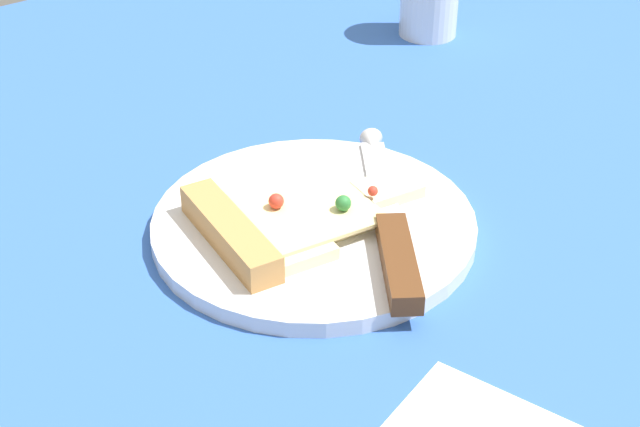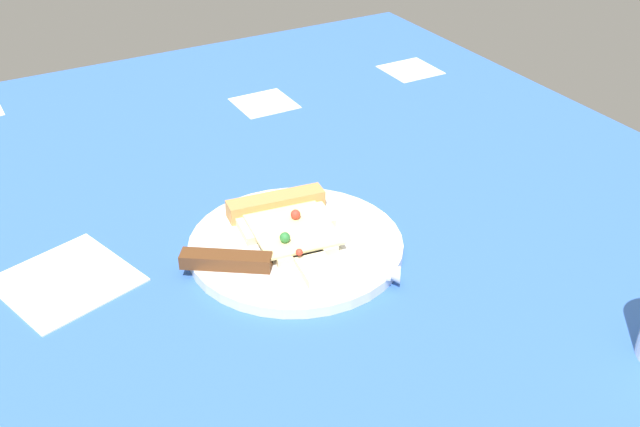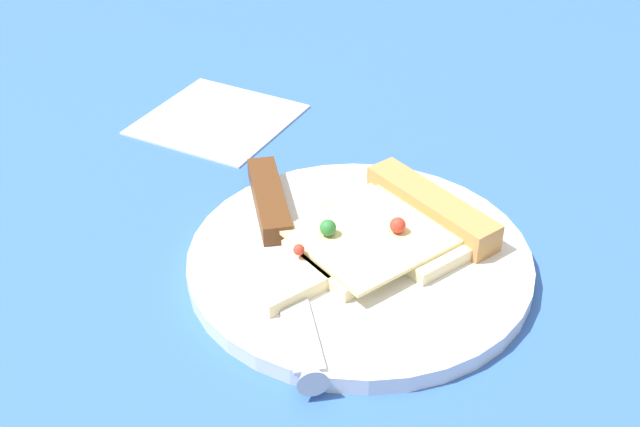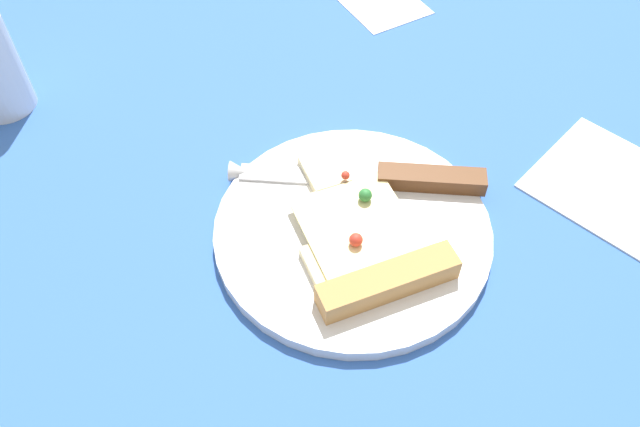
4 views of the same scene
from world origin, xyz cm
name	(u,v)px [view 4 (image 4 of 4)]	position (x,y,z in cm)	size (l,w,h in cm)	color
ground_plane	(438,230)	(0.00, 0.01, -1.50)	(135.50, 135.50, 3.00)	#3360B7
plate	(352,231)	(7.96, -2.52, 0.64)	(24.79, 24.79, 1.29)	silver
pizza_slice	(366,243)	(8.30, 0.08, 2.07)	(12.38, 18.30, 2.51)	beige
knife	(382,177)	(2.80, -5.73, 1.89)	(20.95, 15.35, 2.45)	silver
napkin	(609,183)	(-16.75, 4.54, 0.20)	(13.00, 13.00, 0.40)	white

